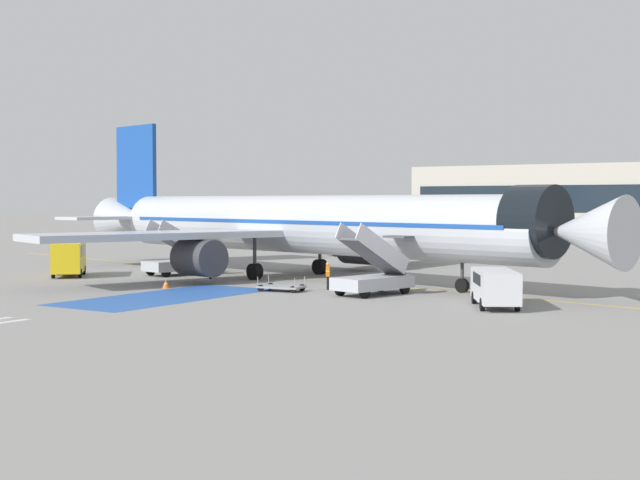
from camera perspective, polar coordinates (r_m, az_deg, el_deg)
name	(u,v)px	position (r m, az deg, el deg)	size (l,w,h in m)	color
ground_plane	(304,278)	(60.93, -1.03, -2.47)	(600.00, 600.00, 0.00)	gray
apron_leadline_yellow	(306,278)	(60.95, -0.93, -2.47)	(0.20, 81.59, 0.01)	gold
apron_stand_patch_blue	(166,297)	(50.13, -9.81, -3.60)	(5.68, 13.27, 0.01)	#2856A8
airliner	(299,225)	(61.23, -1.37, 0.99)	(47.56, 35.91, 11.66)	#B7BCC4
boarding_stairs_forward	(373,277)	(50.44, 3.44, -2.38)	(3.19, 5.52, 4.12)	#ADB2BA
boarding_stairs_aft	(179,261)	(64.52, -9.04, -1.34)	(3.19, 5.52, 4.00)	#ADB2BA
fuel_tanker	(378,239)	(84.13, 3.74, 0.06)	(10.63, 3.97, 3.35)	#38383D
service_van_0	(69,256)	(64.84, -15.78, -1.02)	(4.42, 4.58, 2.38)	yellow
service_van_1	(495,285)	(45.31, 11.14, -2.83)	(4.08, 5.18, 1.86)	silver
baggage_cart	(281,287)	(52.40, -2.49, -3.02)	(2.81, 1.90, 0.87)	gray
ground_crew_0	(210,264)	(61.02, -7.03, -1.52)	(0.32, 0.47, 1.77)	black
ground_crew_1	(328,274)	(53.20, 0.50, -2.19)	(0.41, 0.49, 1.65)	black
traffic_cone_0	(166,284)	(54.97, -9.83, -2.79)	(0.47, 0.47, 0.52)	orange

